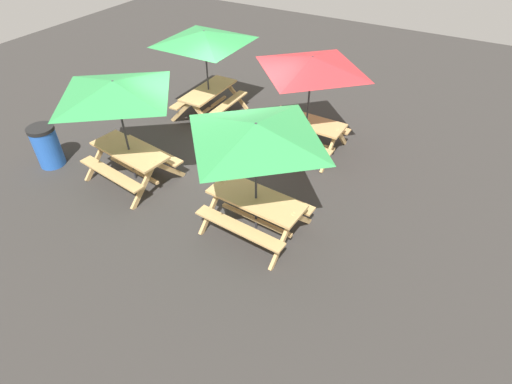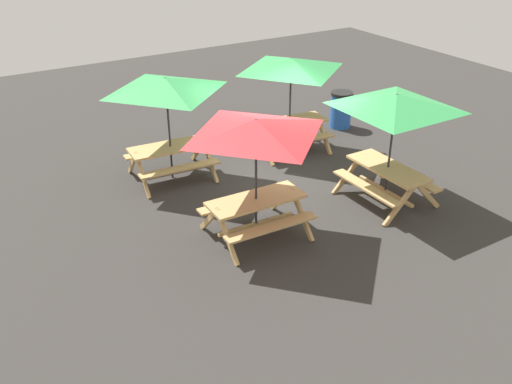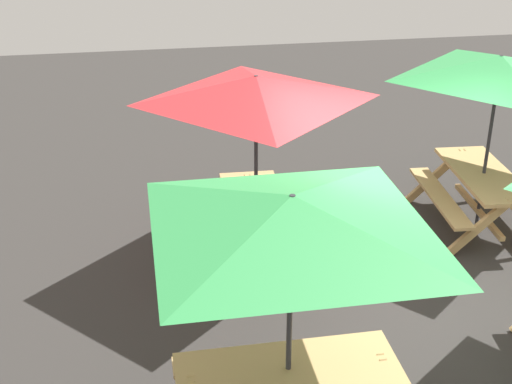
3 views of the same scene
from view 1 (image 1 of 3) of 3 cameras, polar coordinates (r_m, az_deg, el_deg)
ground_plane at (r=9.55m, az=-4.57°, el=4.57°), size 24.00×24.00×0.00m
picnic_table_0 at (r=6.51m, az=-0.00°, el=7.42°), size 2.13×2.13×2.34m
picnic_table_1 at (r=10.68m, az=-7.32°, el=20.30°), size 2.83×2.83×2.34m
picnic_table_2 at (r=9.10m, az=7.91°, el=16.79°), size 2.06×2.06×2.34m
picnic_table_3 at (r=8.35m, az=-19.36°, el=12.81°), size 2.25×2.25×2.34m
trash_bin_blue at (r=10.28m, az=-27.71°, el=5.83°), size 0.59×0.59×0.98m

